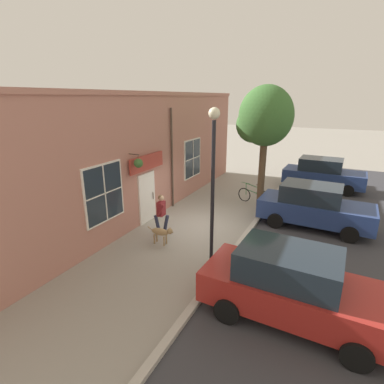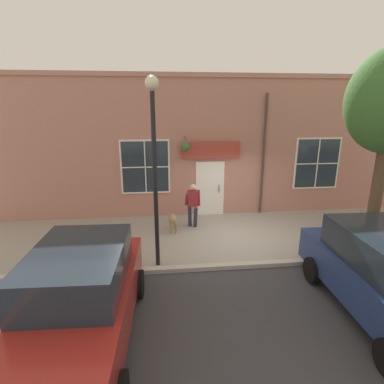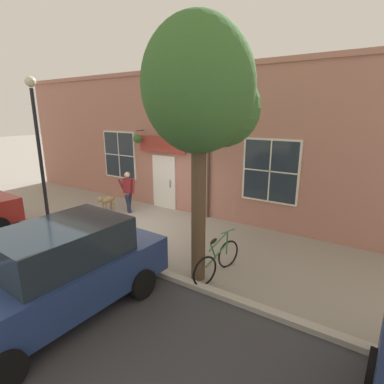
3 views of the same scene
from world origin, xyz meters
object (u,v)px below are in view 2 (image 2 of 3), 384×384
(dog_on_leash, at_px, (173,219))
(street_lamp, at_px, (154,148))
(leaning_bicycle, at_px, (370,236))
(pedestrian_walking, at_px, (193,201))
(parked_car_nearest_curb, at_px, (79,299))

(dog_on_leash, bearing_deg, street_lamp, -13.35)
(dog_on_leash, relative_size, leaning_bicycle, 0.62)
(leaning_bicycle, bearing_deg, pedestrian_walking, -113.49)
(dog_on_leash, bearing_deg, pedestrian_walking, 121.84)
(leaning_bicycle, height_order, parked_car_nearest_curb, parked_car_nearest_curb)
(dog_on_leash, height_order, leaning_bicycle, leaning_bicycle)
(leaning_bicycle, bearing_deg, dog_on_leash, -106.93)
(dog_on_leash, bearing_deg, parked_car_nearest_curb, -21.18)
(pedestrian_walking, distance_m, parked_car_nearest_curb, 5.78)
(pedestrian_walking, xyz_separation_m, parked_car_nearest_curb, (5.18, -2.55, -0.06))
(dog_on_leash, distance_m, parked_car_nearest_curb, 5.10)
(pedestrian_walking, height_order, street_lamp, street_lamp)
(pedestrian_walking, distance_m, dog_on_leash, 0.97)
(pedestrian_walking, xyz_separation_m, leaning_bicycle, (2.22, 5.10, -0.56))
(pedestrian_walking, relative_size, parked_car_nearest_curb, 0.36)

